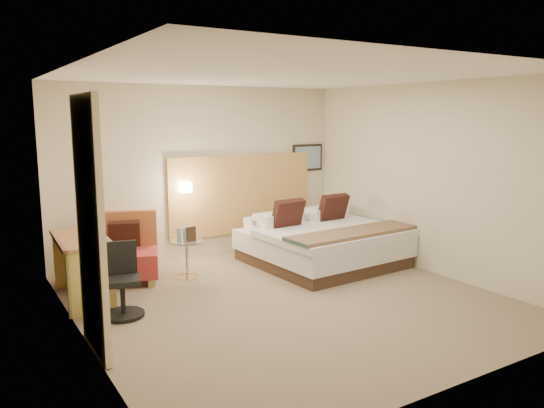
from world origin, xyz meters
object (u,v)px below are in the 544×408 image
lounge_chair (125,254)px  side_table (187,257)px  desk_chair (122,286)px  desk (84,250)px  bed (322,242)px

lounge_chair → side_table: (0.77, -0.33, -0.08)m
side_table → lounge_chair: bearing=156.6°
lounge_chair → desk_chair: bearing=-107.4°
desk → lounge_chair: bearing=38.1°
side_table → desk: size_ratio=0.41×
lounge_chair → side_table: bearing=-23.4°
desk_chair → bed: bearing=9.9°
side_table → desk: bearing=-173.3°
desk → desk_chair: bearing=-73.6°
bed → lounge_chair: (-2.80, 0.73, 0.04)m
lounge_chair → desk_chair: 1.35m
side_table → desk: (-1.40, -0.16, 0.33)m
bed → desk_chair: size_ratio=2.62×
bed → side_table: bearing=169.0°
lounge_chair → desk: bearing=-141.9°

